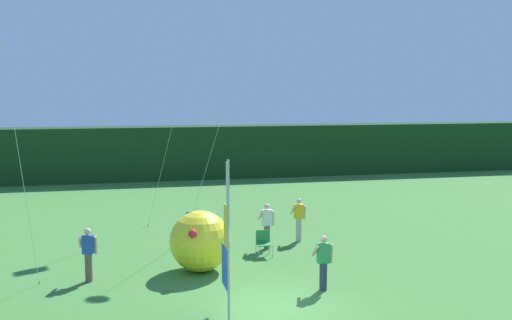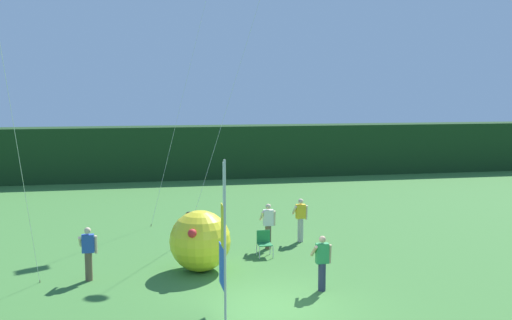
{
  "view_description": "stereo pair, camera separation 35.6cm",
  "coord_description": "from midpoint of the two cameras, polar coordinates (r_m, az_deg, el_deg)",
  "views": [
    {
      "loc": [
        -3.81,
        -14.83,
        5.74
      ],
      "look_at": [
        0.3,
        3.49,
        3.56
      ],
      "focal_mm": 41.39,
      "sensor_mm": 36.0,
      "label": 1
    },
    {
      "loc": [
        -3.46,
        -14.9,
        5.74
      ],
      "look_at": [
        0.3,
        3.49,
        3.56
      ],
      "focal_mm": 41.39,
      "sensor_mm": 36.0,
      "label": 2
    }
  ],
  "objects": [
    {
      "name": "inflatable_balloon",
      "position": [
        19.12,
        -5.95,
        -7.79
      ],
      "size": [
        1.97,
        2.0,
        1.97
      ],
      "color": "yellow",
      "rests_on": "ground"
    },
    {
      "name": "folding_chair",
      "position": [
        20.85,
        0.23,
        -7.88
      ],
      "size": [
        0.51,
        0.51,
        0.89
      ],
      "color": "#BCBCC1",
      "rests_on": "ground"
    },
    {
      "name": "banner_flag",
      "position": [
        14.92,
        -3.56,
        -8.02
      ],
      "size": [
        0.06,
        1.03,
        4.1
      ],
      "color": "#B7B7BC",
      "rests_on": "ground"
    },
    {
      "name": "person_near_banner",
      "position": [
        21.69,
        0.59,
        -6.28
      ],
      "size": [
        0.55,
        0.48,
        1.67
      ],
      "color": "brown",
      "rests_on": "ground"
    },
    {
      "name": "person_far_right",
      "position": [
        18.78,
        -16.44,
        -8.63
      ],
      "size": [
        0.55,
        0.48,
        1.66
      ],
      "color": "brown",
      "rests_on": "ground"
    },
    {
      "name": "person_mid_field",
      "position": [
        22.76,
        3.71,
        -5.67
      ],
      "size": [
        0.55,
        0.48,
        1.68
      ],
      "color": "#B7B2A3",
      "rests_on": "ground"
    },
    {
      "name": "person_far_left",
      "position": [
        17.37,
        5.94,
        -9.71
      ],
      "size": [
        0.55,
        0.48,
        1.62
      ],
      "color": "#2D334C",
      "rests_on": "ground"
    },
    {
      "name": "distant_treeline",
      "position": [
        39.47,
        -7.3,
        0.75
      ],
      "size": [
        80.0,
        2.4,
        3.47
      ],
      "primitive_type": "cube",
      "color": "#193819",
      "rests_on": "ground"
    },
    {
      "name": "ground_plane",
      "position": [
        16.34,
        1.05,
        -13.93
      ],
      "size": [
        120.0,
        120.0,
        0.0
      ],
      "primitive_type": "plane",
      "color": "#3D7533"
    }
  ]
}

